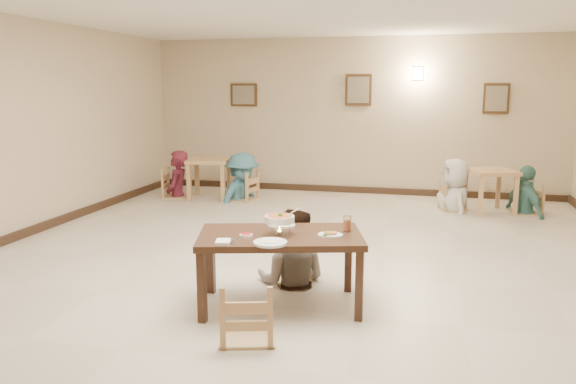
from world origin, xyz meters
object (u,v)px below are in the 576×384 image
(chair_far, at_px, (290,238))
(bg_table_right, at_px, (491,178))
(main_table, at_px, (280,242))
(bg_chair_rl, at_px, (455,183))
(bg_diner_c, at_px, (456,159))
(chair_near, at_px, (247,283))
(bg_diner_d, at_px, (528,165))
(bg_chair_ll, at_px, (177,170))
(drink_glass, at_px, (347,224))
(curry_warmer, at_px, (280,219))
(main_diner, at_px, (292,209))
(bg_chair_lr, at_px, (242,173))
(bg_diner_b, at_px, (242,153))
(bg_table_left, at_px, (209,166))
(bg_chair_rr, at_px, (526,186))
(bg_diner_a, at_px, (176,151))

(chair_far, height_order, bg_table_right, chair_far)
(main_table, bearing_deg, bg_chair_rl, 54.39)
(chair_far, xyz_separation_m, bg_diner_c, (1.88, 4.09, 0.41))
(chair_near, height_order, bg_diner_d, bg_diner_d)
(chair_near, height_order, bg_chair_ll, bg_chair_ll)
(drink_glass, bearing_deg, curry_warmer, -156.12)
(curry_warmer, relative_size, bg_chair_ll, 0.29)
(chair_far, distance_m, bg_diner_d, 5.06)
(main_diner, relative_size, drink_glass, 10.80)
(bg_chair_ll, bearing_deg, chair_near, -160.98)
(chair_near, height_order, bg_diner_c, bg_diner_c)
(chair_near, xyz_separation_m, bg_table_right, (2.45, 5.52, 0.10))
(curry_warmer, relative_size, bg_chair_lr, 0.30)
(chair_near, distance_m, bg_diner_b, 5.84)
(bg_table_right, bearing_deg, bg_diner_b, -179.95)
(curry_warmer, height_order, bg_table_left, curry_warmer)
(bg_chair_rr, bearing_deg, drink_glass, -47.10)
(bg_table_right, bearing_deg, bg_chair_rl, 174.76)
(drink_glass, bearing_deg, chair_near, -124.85)
(bg_table_left, height_order, bg_diner_a, bg_diner_a)
(chair_near, bearing_deg, bg_chair_rl, -124.78)
(bg_chair_rl, distance_m, bg_diner_c, 0.42)
(drink_glass, bearing_deg, bg_chair_lr, 119.40)
(bg_chair_rl, relative_size, bg_diner_d, 0.57)
(drink_glass, bearing_deg, bg_chair_ll, 130.36)
(main_table, relative_size, bg_table_left, 1.95)
(chair_far, height_order, bg_diner_a, bg_diner_a)
(bg_diner_a, relative_size, bg_diner_b, 1.01)
(bg_table_right, distance_m, bg_chair_rl, 0.58)
(chair_far, relative_size, bg_diner_d, 0.59)
(drink_glass, bearing_deg, bg_diner_a, 130.36)
(bg_chair_lr, bearing_deg, bg_diner_b, -77.35)
(main_diner, bearing_deg, main_table, 91.50)
(bg_diner_b, bearing_deg, bg_diner_c, -69.68)
(chair_far, xyz_separation_m, curry_warmer, (0.08, -0.76, 0.38))
(bg_diner_d, bearing_deg, chair_far, 117.23)
(bg_chair_ll, relative_size, bg_diner_d, 0.65)
(bg_chair_lr, distance_m, bg_diner_d, 4.89)
(bg_chair_ll, distance_m, bg_diner_c, 5.05)
(bg_chair_lr, height_order, bg_chair_rr, bg_chair_lr)
(bg_table_left, xyz_separation_m, bg_chair_rr, (5.52, 0.01, -0.14))
(chair_near, distance_m, bg_diner_c, 5.90)
(bg_table_right, xyz_separation_m, bg_diner_a, (-5.60, -0.03, 0.31))
(bg_diner_d, bearing_deg, drink_glass, 126.71)
(chair_far, relative_size, main_diner, 0.59)
(bg_chair_rr, bearing_deg, bg_diner_b, -109.74)
(drink_glass, relative_size, bg_diner_b, 0.08)
(bg_chair_rl, bearing_deg, main_diner, 144.19)
(bg_diner_a, bearing_deg, bg_diner_d, 82.02)
(bg_chair_ll, height_order, bg_diner_b, bg_diner_b)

